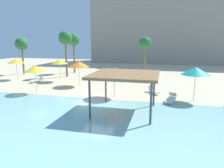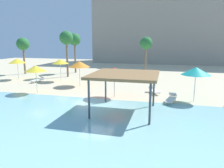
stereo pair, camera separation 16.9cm
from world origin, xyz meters
TOP-DOWN VIEW (x-y plane):
  - ground_plane at (0.00, 0.00)m, footprint 80.00×80.00m
  - lagoon_water at (0.00, -5.25)m, footprint 44.00×13.50m
  - shade_pavilion at (2.51, -1.37)m, footprint 4.54×4.54m
  - beach_umbrella_yellow_0 at (-7.56, 8.35)m, footprint 2.07×2.07m
  - beach_umbrella_yellow_1 at (-6.85, 2.13)m, footprint 2.06×2.06m
  - beach_umbrella_red_2 at (0.86, 2.41)m, footprint 2.47×2.47m
  - beach_umbrella_orange_3 at (-4.14, 6.36)m, footprint 2.38×2.38m
  - beach_umbrella_yellow_4 at (-13.64, 8.10)m, footprint 2.17×2.17m
  - beach_umbrella_teal_7 at (7.66, 2.84)m, footprint 2.36×2.36m
  - lounge_chair_0 at (5.80, 2.01)m, footprint 1.03×1.98m
  - lounge_chair_2 at (4.22, 4.88)m, footprint 1.25×1.98m
  - lounge_chair_3 at (-10.05, 7.19)m, footprint 1.04×1.99m
  - palm_tree_0 at (-8.82, 15.65)m, footprint 1.90×1.90m
  - palm_tree_1 at (-8.28, 11.76)m, footprint 1.90×1.90m
  - palm_tree_2 at (-15.89, 12.49)m, footprint 1.90×1.90m
  - palm_tree_3 at (2.22, 16.98)m, footprint 1.90×1.90m
  - hotel_block_0 at (-2.65, 36.02)m, footprint 17.76×9.22m
  - hotel_block_1 at (15.01, 37.38)m, footprint 23.55×11.87m

SIDE VIEW (x-z plane):
  - ground_plane at x=0.00m, z-range 0.00..0.00m
  - lagoon_water at x=0.00m, z-range 0.00..0.04m
  - lounge_chair_0 at x=5.80m, z-range -0.04..0.70m
  - lounge_chair_2 at x=4.22m, z-range -0.04..0.70m
  - lounge_chair_3 at x=-10.05m, z-range -0.04..0.70m
  - beach_umbrella_red_2 at x=0.86m, z-range 1.01..3.73m
  - beach_umbrella_yellow_1 at x=-6.85m, z-range 1.06..3.76m
  - beach_umbrella_orange_3 at x=-4.14m, z-range 1.06..3.85m
  - beach_umbrella_yellow_4 at x=-13.64m, z-range 1.08..3.85m
  - beach_umbrella_yellow_0 at x=-7.56m, z-range 1.10..3.89m
  - beach_umbrella_teal_7 at x=7.66m, z-range 1.12..4.02m
  - shade_pavilion at x=2.51m, z-range 1.24..4.04m
  - palm_tree_2 at x=-15.89m, z-range 1.70..7.23m
  - palm_tree_3 at x=2.22m, z-range 1.76..7.41m
  - palm_tree_0 at x=-8.82m, z-range 2.00..8.21m
  - palm_tree_1 at x=-8.28m, z-range 2.09..8.48m
  - hotel_block_0 at x=-2.65m, z-range 0.00..15.63m
  - hotel_block_1 at x=15.01m, z-range 0.00..16.74m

